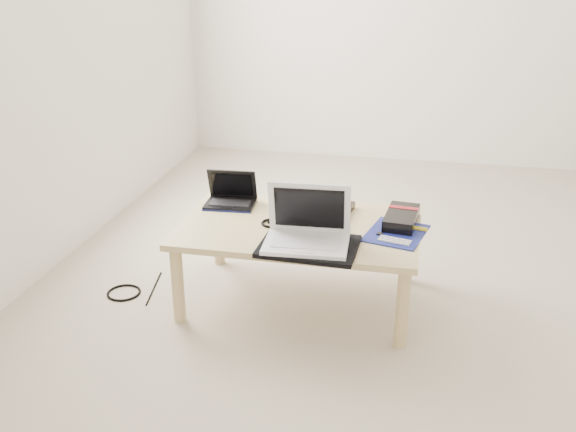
% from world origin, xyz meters
% --- Properties ---
extents(ground, '(4.00, 4.00, 0.00)m').
position_xyz_m(ground, '(0.00, 0.00, 0.00)').
color(ground, '#BDB099').
rests_on(ground, ground).
extents(coffee_table, '(1.10, 0.70, 0.40)m').
position_xyz_m(coffee_table, '(-0.64, -0.41, 0.35)').
color(coffee_table, tan).
rests_on(coffee_table, ground).
extents(book, '(0.36, 0.31, 0.03)m').
position_xyz_m(book, '(-0.59, -0.25, 0.42)').
color(book, black).
rests_on(book, coffee_table).
extents(netbook, '(0.25, 0.19, 0.17)m').
position_xyz_m(netbook, '(-1.02, -0.23, 0.44)').
color(netbook, black).
rests_on(netbook, coffee_table).
extents(tablet, '(0.27, 0.21, 0.01)m').
position_xyz_m(tablet, '(-0.65, -0.34, 0.41)').
color(tablet, black).
rests_on(tablet, coffee_table).
extents(remote, '(0.11, 0.24, 0.02)m').
position_xyz_m(remote, '(-0.45, -0.42, 0.41)').
color(remote, silver).
rests_on(remote, coffee_table).
extents(neoprene_sleeve, '(0.42, 0.32, 0.02)m').
position_xyz_m(neoprene_sleeve, '(-0.55, -0.65, 0.41)').
color(neoprene_sleeve, black).
rests_on(neoprene_sleeve, coffee_table).
extents(white_laptop, '(0.37, 0.27, 0.25)m').
position_xyz_m(white_laptop, '(-0.56, -0.64, 0.47)').
color(white_laptop, white).
rests_on(white_laptop, neoprene_sleeve).
extents(motherboard, '(0.31, 0.35, 0.01)m').
position_xyz_m(motherboard, '(-0.19, -0.42, 0.40)').
color(motherboard, '#0D1758').
rests_on(motherboard, coffee_table).
extents(gpu_box, '(0.16, 0.29, 0.06)m').
position_xyz_m(gpu_box, '(-0.18, -0.30, 0.43)').
color(gpu_box, black).
rests_on(gpu_box, coffee_table).
extents(cable_coil, '(0.12, 0.12, 0.01)m').
position_xyz_m(cable_coil, '(-0.77, -0.43, 0.41)').
color(cable_coil, black).
rests_on(cable_coil, coffee_table).
extents(floor_cable_coil, '(0.20, 0.20, 0.01)m').
position_xyz_m(floor_cable_coil, '(-1.50, -0.53, 0.01)').
color(floor_cable_coil, black).
rests_on(floor_cable_coil, ground).
extents(floor_cable_trail, '(0.07, 0.34, 0.01)m').
position_xyz_m(floor_cable_trail, '(-1.38, -0.45, 0.00)').
color(floor_cable_trail, black).
rests_on(floor_cable_trail, ground).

